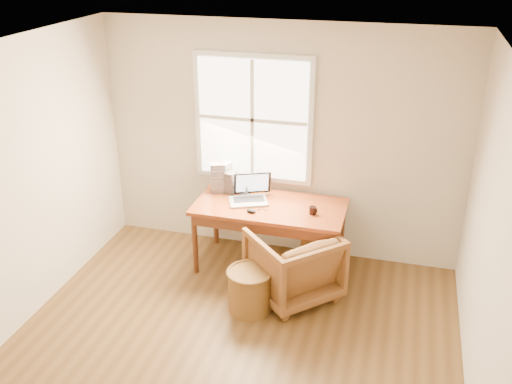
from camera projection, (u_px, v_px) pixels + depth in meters
The scene contains 11 objects.
room_shell at pixel (217, 228), 4.38m from camera, with size 4.04×4.54×2.64m.
desk at pixel (270, 207), 6.06m from camera, with size 1.60×0.80×0.04m, color brown.
armchair at pixel (294, 264), 5.71m from camera, with size 0.77×0.80×0.73m, color brown.
wicker_stool at pixel (250, 291), 5.55m from camera, with size 0.42×0.42×0.42m, color brown.
laptop at pixel (248, 190), 6.05m from camera, with size 0.38×0.40×0.28m, color #A2A4A9, non-canonical shape.
mouse at pixel (251, 211), 5.89m from camera, with size 0.11×0.06×0.04m, color black.
coffee_mug at pixel (313, 210), 5.84m from camera, with size 0.07×0.07×0.08m, color black.
cd_stack_a at pixel (224, 175), 6.40m from camera, with size 0.16×0.14×0.31m, color silver.
cd_stack_b at pixel (229, 182), 6.31m from camera, with size 0.16×0.14×0.24m, color #222326.
cd_stack_c at pixel (218, 177), 6.30m from camera, with size 0.15×0.13×0.34m, color #9FA0AC.
cd_stack_d at pixel (244, 184), 6.31m from camera, with size 0.15×0.13×0.19m, color silver.
Camera 1 is at (1.29, -3.49, 3.40)m, focal length 40.00 mm.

